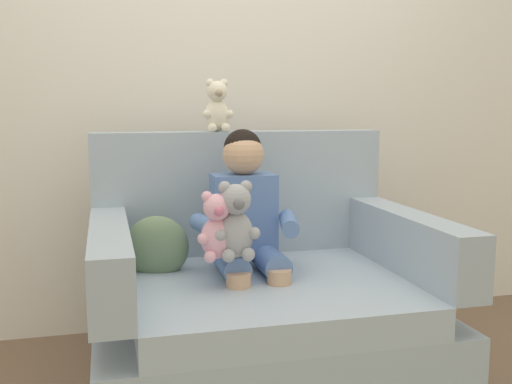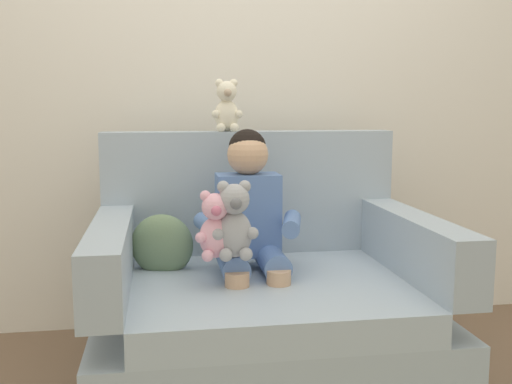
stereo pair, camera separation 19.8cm
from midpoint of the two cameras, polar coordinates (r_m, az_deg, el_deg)
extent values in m
cube|color=silver|center=(3.10, -5.07, 11.35)|extent=(6.00, 0.10, 2.60)
cube|color=#9EADBC|center=(2.48, -1.54, -14.59)|extent=(1.33, 1.04, 0.34)
cube|color=#A6B6C6|center=(2.33, -1.17, -10.06)|extent=(1.05, 0.90, 0.12)
cube|color=#9EADBC|center=(2.75, -3.66, 0.00)|extent=(1.33, 0.14, 0.56)
cube|color=#9EADBC|center=(2.23, -16.32, -6.42)|extent=(0.14, 0.90, 0.24)
cube|color=#9EADBC|center=(2.48, 12.33, -4.79)|extent=(0.14, 0.90, 0.24)
cube|color=#597AB7|center=(2.47, -3.52, -2.21)|extent=(0.26, 0.16, 0.34)
sphere|color=tan|center=(2.44, -3.57, 3.60)|extent=(0.17, 0.17, 0.17)
sphere|color=black|center=(2.45, -3.62, 4.21)|extent=(0.16, 0.16, 0.16)
cylinder|color=#597AB7|center=(2.37, -4.80, -6.88)|extent=(0.11, 0.26, 0.11)
cylinder|color=tan|center=(2.29, -4.20, -11.33)|extent=(0.09, 0.09, 0.30)
cylinder|color=#597AB7|center=(2.40, -1.00, -6.66)|extent=(0.11, 0.26, 0.11)
cylinder|color=tan|center=(2.33, -0.24, -11.03)|extent=(0.09, 0.09, 0.30)
cylinder|color=#597AB7|center=(2.34, -6.82, -3.37)|extent=(0.13, 0.27, 0.07)
cylinder|color=#597AB7|center=(2.40, 0.79, -3.01)|extent=(0.13, 0.27, 0.07)
ellipsoid|color=#9E9EA3|center=(2.22, -4.56, -4.11)|extent=(0.14, 0.11, 0.18)
sphere|color=#9E9EA3|center=(2.19, -4.55, -0.73)|extent=(0.11, 0.11, 0.11)
sphere|color=slate|center=(2.14, -4.31, -1.17)|extent=(0.04, 0.04, 0.04)
sphere|color=#9E9EA3|center=(2.18, -5.63, 0.44)|extent=(0.05, 0.05, 0.05)
sphere|color=#9E9EA3|center=(2.18, -6.08, -4.15)|extent=(0.05, 0.05, 0.05)
sphere|color=#9E9EA3|center=(2.18, -5.28, -6.12)|extent=(0.05, 0.05, 0.05)
sphere|color=#9E9EA3|center=(2.19, -3.56, 0.51)|extent=(0.05, 0.05, 0.05)
sphere|color=#9E9EA3|center=(2.20, -2.76, -3.99)|extent=(0.05, 0.05, 0.05)
sphere|color=#9E9EA3|center=(2.19, -3.35, -6.01)|extent=(0.05, 0.05, 0.05)
ellipsoid|color=#EAA8BC|center=(2.22, -6.37, -4.44)|extent=(0.12, 0.10, 0.16)
sphere|color=#EAA8BC|center=(2.18, -6.38, -1.48)|extent=(0.10, 0.10, 0.10)
sphere|color=#CC6684|center=(2.14, -6.21, -1.88)|extent=(0.04, 0.04, 0.04)
sphere|color=#EAA8BC|center=(2.18, -7.33, -0.45)|extent=(0.04, 0.04, 0.04)
sphere|color=#EAA8BC|center=(2.18, -7.74, -4.48)|extent=(0.04, 0.04, 0.04)
sphere|color=#EAA8BC|center=(2.18, -7.03, -6.21)|extent=(0.04, 0.04, 0.04)
sphere|color=#EAA8BC|center=(2.19, -5.51, -0.39)|extent=(0.04, 0.04, 0.04)
sphere|color=#EAA8BC|center=(2.19, -4.80, -4.35)|extent=(0.04, 0.04, 0.04)
sphere|color=#EAA8BC|center=(2.19, -5.33, -6.13)|extent=(0.04, 0.04, 0.04)
ellipsoid|color=silver|center=(2.71, -5.87, 7.29)|extent=(0.11, 0.09, 0.14)
sphere|color=silver|center=(2.70, -5.88, 9.58)|extent=(0.09, 0.09, 0.09)
sphere|color=tan|center=(2.66, -5.74, 9.45)|extent=(0.03, 0.03, 0.03)
sphere|color=silver|center=(2.70, -6.59, 10.35)|extent=(0.04, 0.04, 0.04)
sphere|color=silver|center=(2.67, -6.89, 7.41)|extent=(0.04, 0.04, 0.04)
sphere|color=silver|center=(2.66, -6.36, 6.13)|extent=(0.04, 0.04, 0.04)
sphere|color=silver|center=(2.71, -5.22, 10.36)|extent=(0.04, 0.04, 0.04)
sphere|color=silver|center=(2.69, -4.69, 7.45)|extent=(0.04, 0.04, 0.04)
sphere|color=silver|center=(2.67, -5.08, 6.16)|extent=(0.04, 0.04, 0.04)
ellipsoid|color=slate|center=(2.49, -11.72, -5.21)|extent=(0.28, 0.17, 0.26)
camera|label=1|loc=(0.10, -92.53, -0.36)|focal=41.78mm
camera|label=2|loc=(0.10, 87.47, 0.36)|focal=41.78mm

